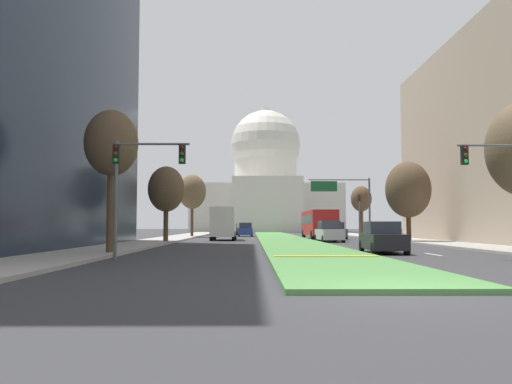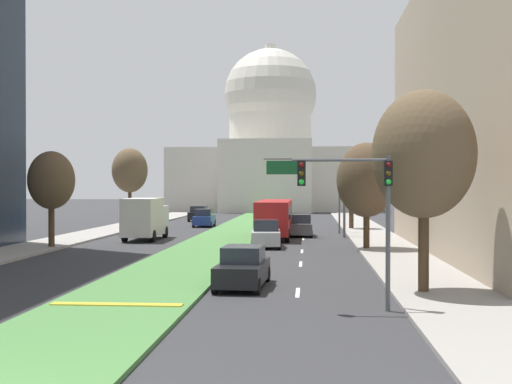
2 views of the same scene
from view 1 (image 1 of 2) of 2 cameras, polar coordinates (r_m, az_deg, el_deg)
ground_plane at (r=62.82m, az=2.42°, el=-5.03°), size 260.00×260.00×0.00m
grass_median at (r=57.66m, az=2.68°, el=-5.08°), size 5.02×92.96×0.14m
median_curb_nose at (r=22.63m, az=7.74°, el=-7.04°), size 4.52×0.50×0.04m
lane_dashes_right at (r=49.18m, az=10.42°, el=-5.35°), size 0.16×47.16×0.01m
sidewalk_left at (r=53.08m, az=-9.70°, el=-5.15°), size 4.00×92.96×0.15m
sidewalk_right at (r=54.48m, az=15.36°, el=-5.03°), size 4.00×92.96×0.15m
capitol_building at (r=114.10m, az=1.08°, el=0.68°), size 31.71×25.95×27.84m
traffic_light_near_left at (r=23.09m, az=-13.21°, el=2.12°), size 3.34×0.35×5.20m
traffic_light_near_right at (r=25.52m, az=26.35°, el=1.86°), size 3.34×0.35×5.20m
traffic_light_far_right at (r=60.03m, az=11.36°, el=-1.86°), size 0.28×0.35×5.20m
overhead_guide_sign at (r=55.45m, az=9.93°, el=-0.31°), size 6.56×0.20×6.50m
street_tree_left_near at (r=27.02m, az=-15.72°, el=5.09°), size 2.68×2.68×7.30m
street_tree_left_mid at (r=43.95m, az=-9.90°, el=0.27°), size 3.06×3.06×6.44m
street_tree_right_mid at (r=45.91m, az=16.48°, el=0.24°), size 3.84×3.84×6.93m
street_tree_left_far at (r=63.89m, az=-7.07°, el=0.01°), size 3.39×3.39×7.72m
street_tree_right_far at (r=65.35m, az=11.57°, el=-0.81°), size 2.57×2.57×6.36m
sedan_lead_stopped at (r=28.47m, az=13.82°, el=-4.99°), size 2.07×4.58×1.69m
sedan_midblock at (r=45.86m, az=8.11°, el=-4.43°), size 2.14×4.23×1.86m
sedan_distant at (r=56.23m, az=8.82°, el=-4.30°), size 1.86×4.31×1.79m
sedan_far_horizon at (r=67.40m, az=-1.19°, el=-4.23°), size 1.96×4.27×1.79m
sedan_very_far at (r=77.90m, az=-2.74°, el=-4.16°), size 2.04×4.38×1.75m
box_truck_delivery at (r=50.78m, az=-3.60°, el=-3.46°), size 2.40×6.40×3.20m
city_bus at (r=54.12m, az=6.93°, el=-3.35°), size 2.62×11.00×2.95m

